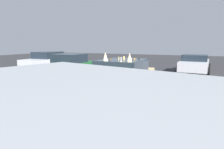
% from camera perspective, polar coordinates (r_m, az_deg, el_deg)
% --- Properties ---
extents(ground_plane, '(60.00, 60.00, 0.00)m').
position_cam_1_polar(ground_plane, '(7.73, 2.04, -6.74)').
color(ground_plane, '#2D2D30').
extents(art_car_decorated, '(4.69, 2.07, 1.79)m').
position_cam_1_polar(art_car_decorated, '(7.63, 2.30, -1.23)').
color(art_car_decorated, '#D8BC7F').
rests_on(art_car_decorated, ground).
extents(parked_sedan_far_right, '(4.13, 2.09, 1.48)m').
position_cam_1_polar(parked_sedan_far_right, '(16.11, -18.63, 3.80)').
color(parked_sedan_far_right, white).
rests_on(parked_sedan_far_right, ground).
extents(parked_sedan_near_left, '(3.99, 2.07, 1.47)m').
position_cam_1_polar(parked_sedan_near_left, '(12.42, -12.88, 2.52)').
color(parked_sedan_near_left, '#1E602D').
rests_on(parked_sedan_near_left, ground).
extents(parked_sedan_behind_left, '(4.14, 2.23, 1.34)m').
position_cam_1_polar(parked_sedan_behind_left, '(15.09, 23.30, 2.96)').
color(parked_sedan_behind_left, silver).
rests_on(parked_sedan_behind_left, ground).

